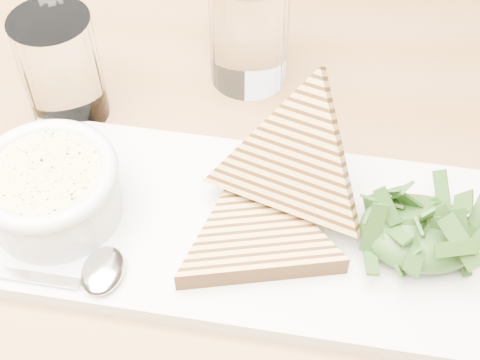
# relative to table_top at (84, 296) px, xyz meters

# --- Properties ---
(table_top) EXTENTS (1.33, 0.92, 0.04)m
(table_top) POSITION_rel_table_top_xyz_m (0.00, 0.00, 0.00)
(table_top) COLOR #8C5F39
(table_top) RESTS_ON ground
(platter) EXTENTS (0.42, 0.19, 0.02)m
(platter) POSITION_rel_table_top_xyz_m (0.12, 0.07, 0.03)
(platter) COLOR silver
(platter) RESTS_ON table_top
(soup_bowl) EXTENTS (0.11, 0.11, 0.04)m
(soup_bowl) POSITION_rel_table_top_xyz_m (-0.03, 0.06, 0.06)
(soup_bowl) COLOR silver
(soup_bowl) RESTS_ON platter
(soup) EXTENTS (0.09, 0.09, 0.01)m
(soup) POSITION_rel_table_top_xyz_m (-0.03, 0.06, 0.09)
(soup) COLOR beige
(soup) RESTS_ON soup_bowl
(bowl_rim) EXTENTS (0.12, 0.12, 0.01)m
(bowl_rim) POSITION_rel_table_top_xyz_m (-0.03, 0.06, 0.09)
(bowl_rim) COLOR silver
(bowl_rim) RESTS_ON soup_bowl
(sandwich_flat) EXTENTS (0.19, 0.19, 0.02)m
(sandwich_flat) POSITION_rel_table_top_xyz_m (0.14, 0.05, 0.05)
(sandwich_flat) COLOR tan
(sandwich_flat) RESTS_ON platter
(sandwich_lean) EXTENTS (0.20, 0.20, 0.18)m
(sandwich_lean) POSITION_rel_table_top_xyz_m (0.16, 0.10, 0.09)
(sandwich_lean) COLOR tan
(sandwich_lean) RESTS_ON sandwich_flat
(salad_base) EXTENTS (0.10, 0.08, 0.04)m
(salad_base) POSITION_rel_table_top_xyz_m (0.27, 0.07, 0.06)
(salad_base) COLOR black
(salad_base) RESTS_ON platter
(arugula_pile) EXTENTS (0.11, 0.10, 0.05)m
(arugula_pile) POSITION_rel_table_top_xyz_m (0.27, 0.07, 0.06)
(arugula_pile) COLOR #3A6324
(arugula_pile) RESTS_ON platter
(spoon_bowl) EXTENTS (0.03, 0.05, 0.01)m
(spoon_bowl) POSITION_rel_table_top_xyz_m (0.02, 0.00, 0.04)
(spoon_bowl) COLOR silver
(spoon_bowl) RESTS_ON platter
(spoon_handle) EXTENTS (0.12, 0.01, 0.00)m
(spoon_handle) POSITION_rel_table_top_xyz_m (-0.05, -0.01, 0.04)
(spoon_handle) COLOR silver
(spoon_handle) RESTS_ON platter
(glass_near) EXTENTS (0.07, 0.07, 0.11)m
(glass_near) POSITION_rel_table_top_xyz_m (-0.07, 0.19, 0.08)
(glass_near) COLOR white
(glass_near) RESTS_ON table_top
(glass_far) EXTENTS (0.08, 0.08, 0.12)m
(glass_far) POSITION_rel_table_top_xyz_m (0.10, 0.27, 0.08)
(glass_far) COLOR white
(glass_far) RESTS_ON table_top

